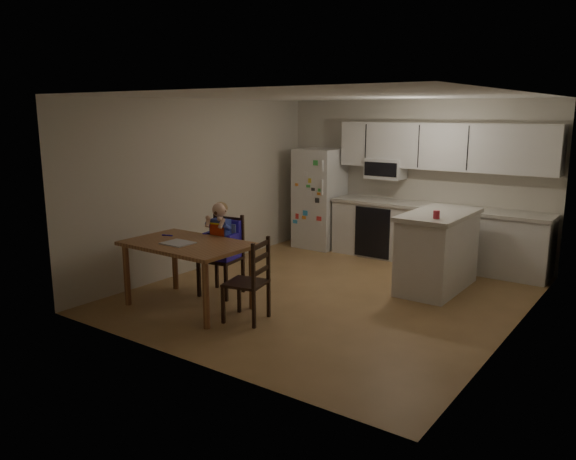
# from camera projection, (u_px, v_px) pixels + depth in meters

# --- Properties ---
(room) EXTENTS (4.52, 5.01, 2.51)m
(room) POSITION_uv_depth(u_px,v_px,m) (351.00, 194.00, 7.40)
(room) COLOR olive
(room) RESTS_ON ground
(refrigerator) EXTENTS (0.72, 0.70, 1.70)m
(refrigerator) POSITION_uv_depth(u_px,v_px,m) (320.00, 198.00, 9.69)
(refrigerator) COLOR silver
(refrigerator) RESTS_ON ground
(kitchen_run) EXTENTS (3.37, 0.62, 2.15)m
(kitchen_run) POSITION_uv_depth(u_px,v_px,m) (436.00, 207.00, 8.59)
(kitchen_run) COLOR silver
(kitchen_run) RESTS_ON ground
(kitchen_island) EXTENTS (0.73, 1.40, 1.03)m
(kitchen_island) POSITION_uv_depth(u_px,v_px,m) (437.00, 251.00, 7.39)
(kitchen_island) COLOR silver
(kitchen_island) RESTS_ON ground
(red_cup) EXTENTS (0.08, 0.08, 0.10)m
(red_cup) POSITION_uv_depth(u_px,v_px,m) (436.00, 215.00, 6.87)
(red_cup) COLOR red
(red_cup) RESTS_ON kitchen_island
(dining_table) EXTENTS (1.49, 0.95, 0.80)m
(dining_table) POSITION_uv_depth(u_px,v_px,m) (188.00, 251.00, 6.67)
(dining_table) COLOR brown
(dining_table) RESTS_ON ground
(napkin) EXTENTS (0.34, 0.29, 0.01)m
(napkin) POSITION_uv_depth(u_px,v_px,m) (178.00, 243.00, 6.59)
(napkin) COLOR #BBBBC0
(napkin) RESTS_ON dining_table
(toddler_spoon) EXTENTS (0.12, 0.06, 0.02)m
(toddler_spoon) POSITION_uv_depth(u_px,v_px,m) (166.00, 235.00, 7.00)
(toddler_spoon) COLOR #2F20D6
(toddler_spoon) RESTS_ON dining_table
(chair_booster) EXTENTS (0.52, 0.52, 1.20)m
(chair_booster) POSITION_uv_depth(u_px,v_px,m) (222.00, 239.00, 7.15)
(chair_booster) COLOR black
(chair_booster) RESTS_ON ground
(chair_side) EXTENTS (0.50, 0.50, 0.95)m
(chair_side) POSITION_uv_depth(u_px,v_px,m) (253.00, 275.00, 6.22)
(chair_side) COLOR black
(chair_side) RESTS_ON ground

